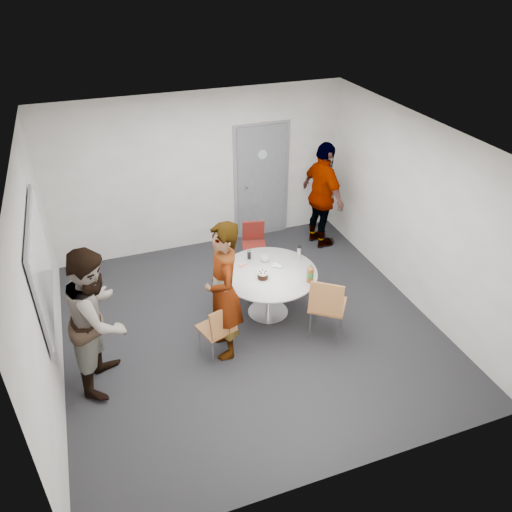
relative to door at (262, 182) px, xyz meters
name	(u,v)px	position (x,y,z in m)	size (l,w,h in m)	color
floor	(249,326)	(-1.10, -2.48, -1.03)	(5.00, 5.00, 0.00)	black
ceiling	(248,142)	(-1.10, -2.48, 1.67)	(5.00, 5.00, 0.00)	silver
wall_back	(200,173)	(-1.10, 0.02, 0.32)	(5.00, 5.00, 0.00)	#B9B6B0
wall_left	(39,283)	(-3.60, -2.48, 0.32)	(5.00, 5.00, 0.00)	#B9B6B0
wall_right	(415,214)	(1.40, -2.48, 0.32)	(5.00, 5.00, 0.00)	#B9B6B0
wall_front	(342,382)	(-1.10, -4.98, 0.32)	(5.00, 5.00, 0.00)	#B9B6B0
door	(262,182)	(0.00, 0.00, 0.00)	(1.02, 0.17, 2.12)	slate
whiteboard	(41,266)	(-3.56, -2.28, 0.42)	(0.04, 1.90, 1.25)	gray
table	(270,278)	(-0.72, -2.29, -0.41)	(1.36, 1.36, 0.99)	silver
chair_near_left	(219,327)	(-1.65, -2.92, -0.53)	(0.50, 0.52, 0.82)	brown
chair_near_right	(327,303)	(-0.22, -3.05, -0.43)	(0.66, 0.67, 0.97)	brown
chair_far	(254,241)	(-0.50, -1.00, -0.55)	(0.46, 0.49, 0.79)	maroon
person_main	(224,292)	(-1.55, -2.82, -0.08)	(0.69, 0.45, 1.89)	#A5C6EA
person_left	(98,318)	(-3.05, -2.80, -0.10)	(0.90, 0.70, 1.86)	white
person_right	(323,196)	(0.85, -0.72, -0.08)	(1.10, 0.46, 1.88)	black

